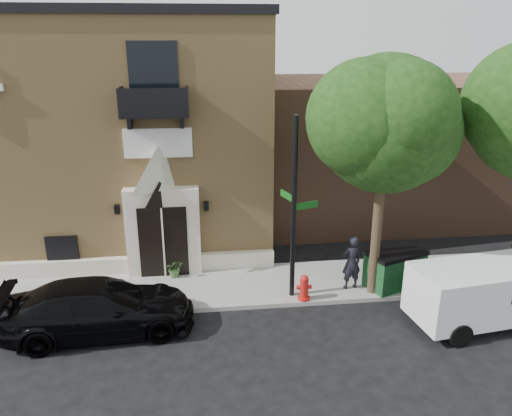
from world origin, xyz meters
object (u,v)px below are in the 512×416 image
at_px(street_sign, 294,210).
at_px(dumpster, 395,268).
at_px(pedestrian_near, 351,262).
at_px(black_sedan, 100,308).
at_px(fire_hydrant, 304,288).
at_px(cargo_van, 493,291).

relative_size(street_sign, dumpster, 2.68).
height_order(dumpster, pedestrian_near, pedestrian_near).
relative_size(black_sedan, fire_hydrant, 6.30).
bearing_deg(pedestrian_near, street_sign, -4.28).
xyz_separation_m(black_sedan, street_sign, (5.99, 1.28, 2.37)).
height_order(cargo_van, pedestrian_near, pedestrian_near).
bearing_deg(pedestrian_near, black_sedan, -0.10).
height_order(cargo_van, dumpster, cargo_van).
xyz_separation_m(black_sedan, fire_hydrant, (6.31, 0.92, -0.22)).
xyz_separation_m(cargo_van, dumpster, (-2.14, 2.38, -0.27)).
relative_size(black_sedan, dumpster, 2.46).
height_order(cargo_van, street_sign, street_sign).
bearing_deg(cargo_van, fire_hydrant, 154.46).
distance_m(black_sedan, pedestrian_near, 8.20).
bearing_deg(pedestrian_near, cargo_van, 136.50).
distance_m(fire_hydrant, dumpster, 3.35).
relative_size(dumpster, pedestrian_near, 1.17).
xyz_separation_m(cargo_van, fire_hydrant, (-5.43, 1.77, -0.49)).
xyz_separation_m(fire_hydrant, dumpster, (3.29, 0.60, 0.22)).
xyz_separation_m(street_sign, dumpster, (3.62, 0.24, -2.36)).
bearing_deg(dumpster, fire_hydrant, 169.80).
height_order(street_sign, fire_hydrant, street_sign).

